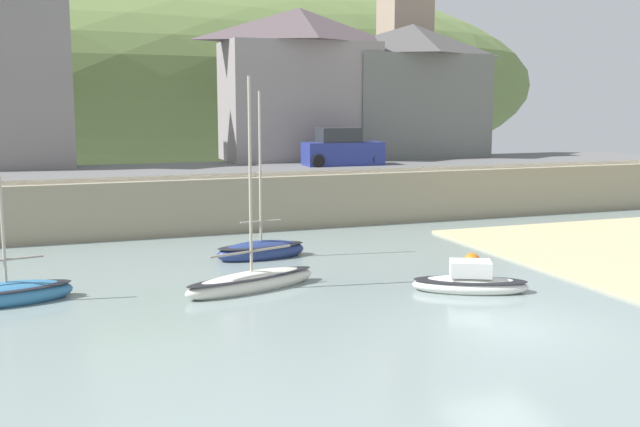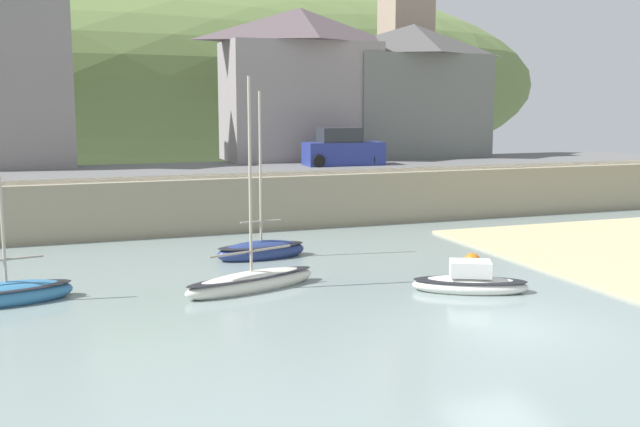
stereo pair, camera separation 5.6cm
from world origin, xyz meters
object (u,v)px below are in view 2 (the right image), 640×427
object	(u,v)px
sailboat_blue_trim	(251,281)
motorboat_with_cabin	(470,283)
waterfront_building_right	(413,90)
dinghy_open_wooden	(261,250)
waterfront_building_centre	(300,83)
church_with_spire	(406,25)
parked_car_near_slipway	(343,150)
sailboat_tall_mast	(7,294)
mooring_buoy	(472,261)

from	to	relation	value
sailboat_blue_trim	motorboat_with_cabin	xyz separation A→B (m)	(6.22, -2.42, -0.01)
waterfront_building_right	motorboat_with_cabin	distance (m)	24.26
dinghy_open_wooden	sailboat_blue_trim	size ratio (longest dim) A/B	0.95
waterfront_building_right	motorboat_with_cabin	world-z (taller)	waterfront_building_right
waterfront_building_centre	dinghy_open_wooden	xyz separation A→B (m)	(-6.42, -14.83, -6.42)
church_with_spire	parked_car_near_slipway	xyz separation A→B (m)	(-7.68, -8.50, -7.36)
church_with_spire	sailboat_tall_mast	bearing A→B (deg)	-136.27
sailboat_blue_trim	sailboat_tall_mast	bearing A→B (deg)	153.92
dinghy_open_wooden	parked_car_near_slipway	size ratio (longest dim) A/B	1.51
waterfront_building_right	church_with_spire	distance (m)	5.96
dinghy_open_wooden	sailboat_blue_trim	world-z (taller)	sailboat_blue_trim
sailboat_tall_mast	parked_car_near_slipway	distance (m)	21.27
waterfront_building_right	mooring_buoy	xyz separation A→B (m)	(-6.91, -18.66, -6.20)
waterfront_building_centre	dinghy_open_wooden	size ratio (longest dim) A/B	1.40
sailboat_tall_mast	dinghy_open_wooden	bearing A→B (deg)	11.73
sailboat_tall_mast	motorboat_with_cabin	size ratio (longest dim) A/B	1.05
waterfront_building_right	sailboat_blue_trim	world-z (taller)	waterfront_building_right
waterfront_building_right	motorboat_with_cabin	size ratio (longest dim) A/B	2.34
waterfront_building_centre	sailboat_blue_trim	distance (m)	21.88
motorboat_with_cabin	mooring_buoy	xyz separation A→B (m)	(1.93, 3.09, -0.09)
sailboat_tall_mast	mooring_buoy	world-z (taller)	sailboat_tall_mast
dinghy_open_wooden	parked_car_near_slipway	distance (m)	12.94
church_with_spire	parked_car_near_slipway	distance (m)	13.62
sailboat_blue_trim	motorboat_with_cabin	size ratio (longest dim) A/B	1.81
waterfront_building_centre	church_with_spire	bearing A→B (deg)	25.18
waterfront_building_right	church_with_spire	bearing A→B (deg)	70.50
church_with_spire	sailboat_blue_trim	xyz separation A→B (m)	(-16.47, -23.33, -10.28)
parked_car_near_slipway	dinghy_open_wooden	bearing A→B (deg)	-122.65
motorboat_with_cabin	sailboat_blue_trim	bearing A→B (deg)	-175.26
waterfront_building_centre	waterfront_building_right	size ratio (longest dim) A/B	1.02
waterfront_building_centre	mooring_buoy	xyz separation A→B (m)	(0.18, -18.66, -6.54)
parked_car_near_slipway	mooring_buoy	world-z (taller)	parked_car_near_slipway
waterfront_building_centre	sailboat_tall_mast	distance (m)	24.61
waterfront_building_centre	waterfront_building_right	bearing A→B (deg)	0.00
motorboat_with_cabin	parked_car_near_slipway	distance (m)	17.69
motorboat_with_cabin	mooring_buoy	world-z (taller)	motorboat_with_cabin
waterfront_building_centre	sailboat_tall_mast	size ratio (longest dim) A/B	2.27
waterfront_building_centre	sailboat_blue_trim	bearing A→B (deg)	-112.39
waterfront_building_centre	sailboat_blue_trim	world-z (taller)	waterfront_building_centre
church_with_spire	mooring_buoy	bearing A→B (deg)	-110.18
waterfront_building_right	mooring_buoy	distance (m)	20.84
sailboat_blue_trim	mooring_buoy	size ratio (longest dim) A/B	11.40
mooring_buoy	waterfront_building_centre	bearing A→B (deg)	90.56
waterfront_building_centre	parked_car_near_slipway	bearing A→B (deg)	-79.60
waterfront_building_centre	motorboat_with_cabin	bearing A→B (deg)	-94.59
sailboat_blue_trim	motorboat_with_cabin	bearing A→B (deg)	-40.12
motorboat_with_cabin	mooring_buoy	bearing A→B (deg)	84.06
sailboat_tall_mast	parked_car_near_slipway	size ratio (longest dim) A/B	0.93
sailboat_tall_mast	waterfront_building_centre	bearing A→B (deg)	39.70
mooring_buoy	sailboat_tall_mast	bearing A→B (deg)	179.21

